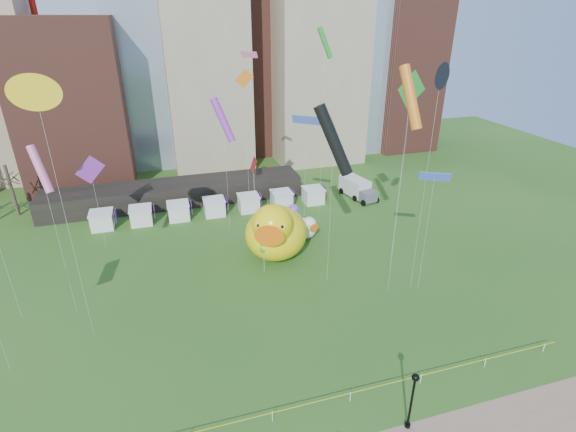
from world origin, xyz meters
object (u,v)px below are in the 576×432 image
object	(u,v)px
seahorse_green	(263,234)
lamppost	(413,395)
big_duck	(275,231)
small_duck	(305,227)
seahorse_purple	(293,217)
box_truck	(357,188)

from	to	relation	value
seahorse_green	lamppost	world-z (taller)	seahorse_green
big_duck	lamppost	world-z (taller)	big_duck
small_duck	seahorse_purple	size ratio (longest dim) A/B	0.81
seahorse_green	box_truck	world-z (taller)	seahorse_green
big_duck	box_truck	bearing A→B (deg)	62.96
lamppost	box_truck	size ratio (longest dim) A/B	0.70
box_truck	small_duck	bearing A→B (deg)	-151.63
big_duck	box_truck	distance (m)	22.37
small_duck	box_truck	size ratio (longest dim) A/B	0.64
seahorse_purple	lamppost	world-z (taller)	seahorse_purple
small_duck	seahorse_green	world-z (taller)	seahorse_green
small_duck	lamppost	bearing A→B (deg)	-111.26
big_duck	seahorse_green	size ratio (longest dim) A/B	1.70
small_duck	seahorse_purple	xyz separation A→B (m)	(-2.06, -1.66, 2.54)
lamppost	box_truck	world-z (taller)	lamppost
seahorse_green	seahorse_purple	world-z (taller)	seahorse_green
seahorse_purple	lamppost	size ratio (longest dim) A/B	1.13
big_duck	small_duck	world-z (taller)	big_duck
small_duck	seahorse_green	distance (m)	9.98
big_duck	seahorse_purple	distance (m)	3.52
box_truck	lamppost	bearing A→B (deg)	-122.56
lamppost	box_truck	xyz separation A→B (m)	(14.36, 39.34, -1.58)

